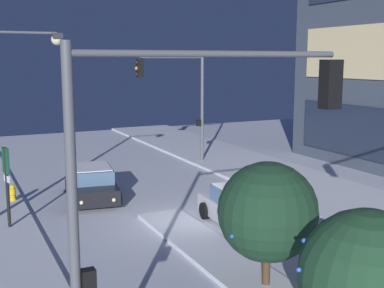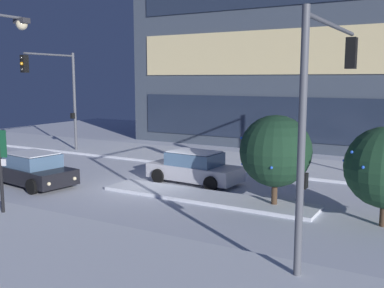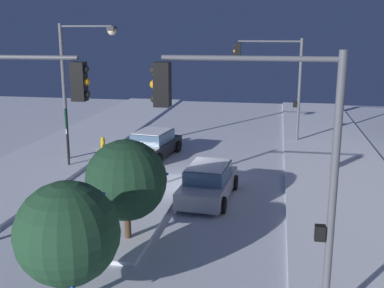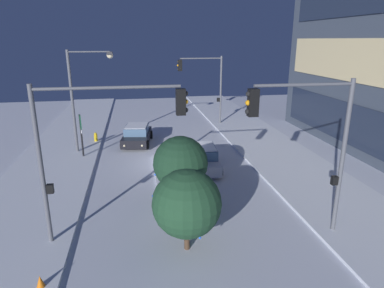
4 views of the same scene
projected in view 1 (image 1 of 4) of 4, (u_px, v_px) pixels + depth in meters
The scene contains 12 objects.
ground at pixel (181, 223), 18.95m from camera, with size 52.00×52.00×0.00m, color silver.
curb_strip_far at pixel (338, 198), 22.19m from camera, with size 52.00×5.20×0.14m, color silver.
median_strip at pixel (212, 251), 15.98m from camera, with size 9.00×1.80×0.14m, color silver.
car_near at pixel (92, 184), 22.12m from camera, with size 4.60×2.60×1.49m.
car_far at pixel (242, 209), 18.36m from camera, with size 4.53×2.24×1.49m.
traffic_light_corner_near_right at pixel (191, 152), 9.05m from camera, with size 0.32×5.69×6.41m.
traffic_light_corner_far_left at pixel (178, 90), 28.82m from camera, with size 0.32×4.23×6.44m.
street_lamp_arched at pixel (8, 96), 18.52m from camera, with size 0.56×3.08×7.24m.
fire_hydrant at pixel (13, 194), 21.48m from camera, with size 0.48×0.26×0.84m.
parking_info_sign at pixel (7, 178), 17.83m from camera, with size 0.55×0.21×3.05m.
decorated_tree_median at pixel (268, 212), 13.19m from camera, with size 2.66×2.67×3.49m.
decorated_tree_left_of_median at pixel (366, 276), 9.70m from camera, with size 2.71×2.65×3.29m.
Camera 1 is at (16.58, -7.49, 6.11)m, focal length 46.94 mm.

